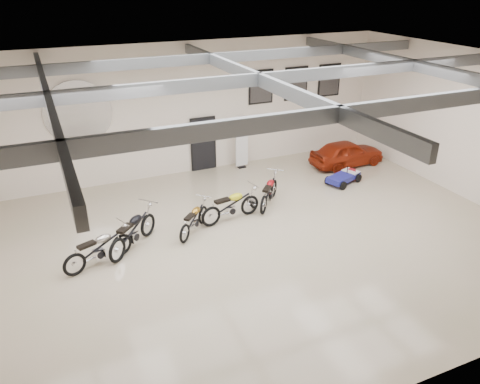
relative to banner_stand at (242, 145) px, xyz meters
name	(u,v)px	position (x,y,z in m)	size (l,w,h in m)	color
floor	(256,242)	(-1.97, -5.50, -0.98)	(16.00, 12.00, 0.01)	#B9A48D
ceiling	(259,69)	(-1.97, -5.50, 4.02)	(16.00, 12.00, 0.01)	gray
back_wall	(189,109)	(-1.97, 0.50, 1.52)	(16.00, 0.02, 5.00)	#F0E1CF
right_wall	(473,127)	(6.03, -5.50, 1.52)	(0.02, 12.00, 5.00)	#F0E1CF
ceiling_beams	(259,79)	(-1.97, -5.50, 3.77)	(15.80, 11.80, 0.32)	#595D61
door	(203,144)	(-1.47, 0.45, 0.07)	(0.92, 0.08, 2.10)	black
logo_plaque	(78,114)	(-5.97, 0.45, 1.82)	(2.30, 0.06, 1.16)	silver
poster_left	(261,87)	(1.03, 0.46, 2.12)	(1.05, 0.08, 1.35)	black
poster_mid	(296,83)	(2.63, 0.46, 2.12)	(1.05, 0.08, 1.35)	black
poster_right	(329,80)	(4.23, 0.46, 2.12)	(1.05, 0.08, 1.35)	black
oil_sign	(236,124)	(-0.07, 0.45, 0.72)	(0.72, 0.10, 0.72)	white
banner_stand	(242,145)	(0.00, 0.00, 0.00)	(0.53, 0.21, 1.97)	white
motorcycle_silver	(98,248)	(-6.37, -4.87, -0.47)	(1.99, 0.62, 1.04)	silver
motorcycle_black	(133,231)	(-5.34, -4.39, -0.42)	(2.17, 0.67, 1.13)	silver
motorcycle_gold	(194,219)	(-3.47, -4.24, -0.52)	(1.78, 0.55, 0.93)	silver
motorcycle_yellow	(231,205)	(-2.14, -3.96, -0.44)	(2.07, 0.64, 1.08)	silver
motorcycle_red	(269,191)	(-0.54, -3.48, -0.48)	(1.95, 0.61, 1.02)	silver
go_kart	(346,174)	(3.00, -2.93, -0.67)	(1.75, 0.79, 0.64)	navy
vintage_car	(347,153)	(4.03, -1.50, -0.45)	(3.11, 1.25, 1.06)	maroon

